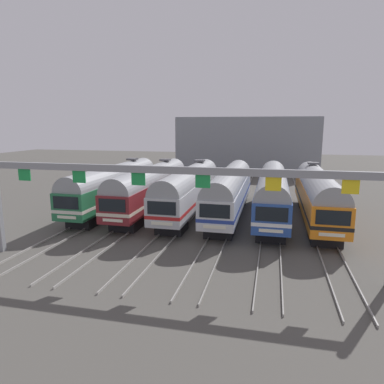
# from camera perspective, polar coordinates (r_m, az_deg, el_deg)

# --- Properties ---
(ground_plane) EXTENTS (160.00, 160.00, 0.00)m
(ground_plane) POSITION_cam_1_polar(r_m,az_deg,el_deg) (35.26, 2.80, -3.75)
(ground_plane) COLOR #4C4944
(track_bed) EXTENTS (22.01, 70.00, 0.15)m
(track_bed) POSITION_cam_1_polar(r_m,az_deg,el_deg) (51.70, 6.20, 1.01)
(track_bed) COLOR gray
(track_bed) RESTS_ON ground
(commuter_train_green) EXTENTS (2.88, 18.06, 5.05)m
(commuter_train_green) POSITION_cam_1_polar(r_m,az_deg,el_deg) (37.84, -12.62, 1.17)
(commuter_train_green) COLOR #236B42
(commuter_train_green) RESTS_ON ground
(commuter_train_maroon) EXTENTS (2.88, 18.06, 5.05)m
(commuter_train_maroon) POSITION_cam_1_polar(r_m,az_deg,el_deg) (36.27, -6.77, 0.95)
(commuter_train_maroon) COLOR maroon
(commuter_train_maroon) RESTS_ON ground
(commuter_train_stainless) EXTENTS (2.88, 18.06, 5.05)m
(commuter_train_stainless) POSITION_cam_1_polar(r_m,az_deg,el_deg) (35.10, -0.45, 0.69)
(commuter_train_stainless) COLOR #B2B5BA
(commuter_train_stainless) RESTS_ON ground
(commuter_train_silver) EXTENTS (2.88, 18.06, 4.77)m
(commuter_train_silver) POSITION_cam_1_polar(r_m,az_deg,el_deg) (34.38, 6.20, 0.40)
(commuter_train_silver) COLOR silver
(commuter_train_silver) RESTS_ON ground
(commuter_train_blue) EXTENTS (2.88, 18.06, 4.77)m
(commuter_train_blue) POSITION_cam_1_polar(r_m,az_deg,el_deg) (34.14, 13.05, 0.11)
(commuter_train_blue) COLOR #284C9E
(commuter_train_blue) RESTS_ON ground
(commuter_train_orange) EXTENTS (2.88, 18.06, 5.05)m
(commuter_train_orange) POSITION_cam_1_polar(r_m,az_deg,el_deg) (34.40, 19.89, -0.18)
(commuter_train_orange) COLOR orange
(commuter_train_orange) RESTS_ON ground
(catenary_gantry) EXTENTS (25.74, 0.44, 6.97)m
(catenary_gantry) POSITION_cam_1_polar(r_m,az_deg,el_deg) (21.27, -3.64, 1.22)
(catenary_gantry) COLOR gray
(catenary_gantry) RESTS_ON ground
(maintenance_building) EXTENTS (25.92, 10.00, 10.37)m
(maintenance_building) POSITION_cam_1_polar(r_m,az_deg,el_deg) (68.12, 9.08, 7.65)
(maintenance_building) COLOR gray
(maintenance_building) RESTS_ON ground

